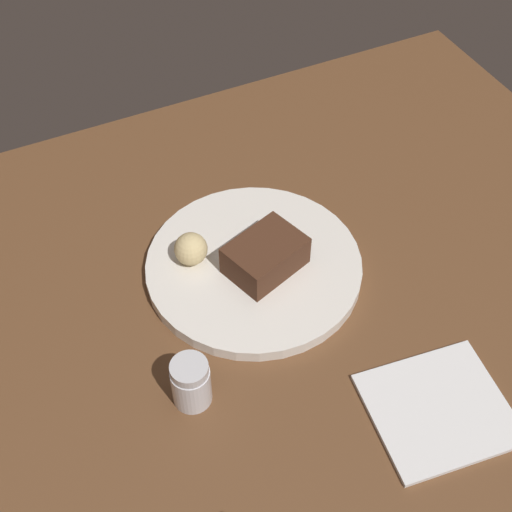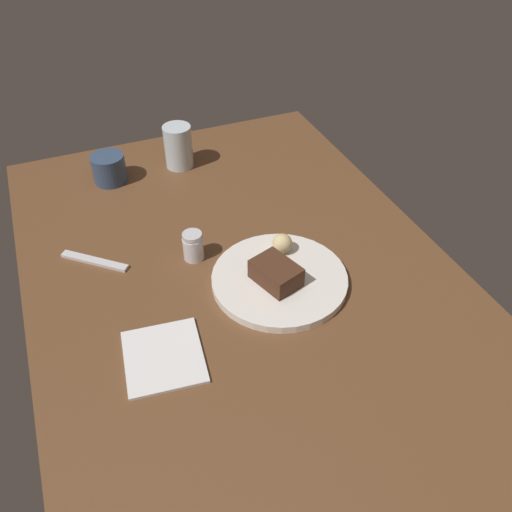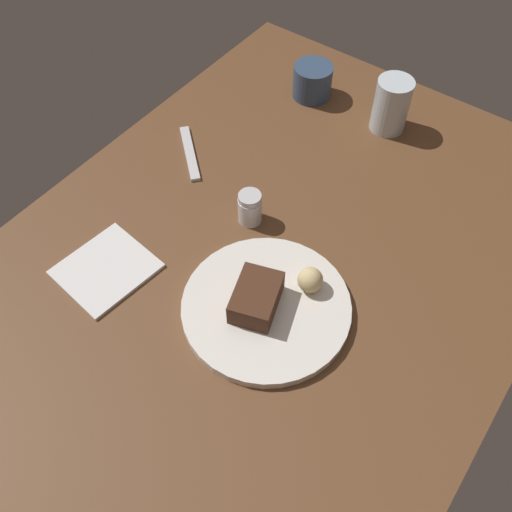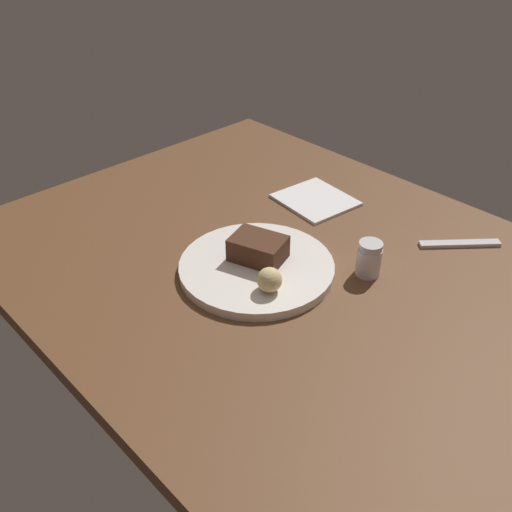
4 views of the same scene
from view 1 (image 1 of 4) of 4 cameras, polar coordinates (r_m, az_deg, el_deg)
dining_table at (r=84.69cm, az=-2.67°, el=-6.08°), size 120.00×84.00×3.00cm
dessert_plate at (r=87.71cm, az=-0.18°, el=-0.85°), size 26.85×26.85×1.65cm
chocolate_cake_slice at (r=85.02cm, az=0.75°, el=0.03°), size 10.76×9.15×4.18cm
bread_roll at (r=86.17cm, az=-5.18°, el=0.61°), size 4.12×4.12×4.12cm
salt_shaker at (r=75.72cm, az=-5.29°, el=-10.15°), size 4.26×4.26×6.31cm
folded_napkin at (r=79.51cm, az=14.54°, el=-11.88°), size 16.01×14.91×0.60cm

